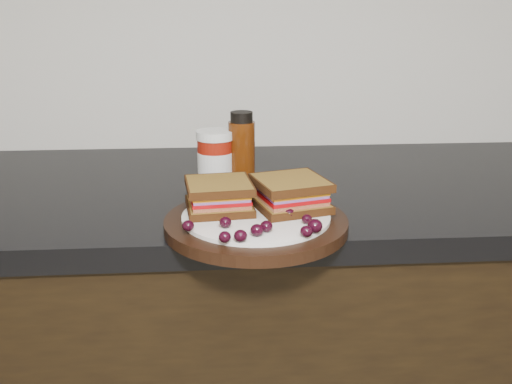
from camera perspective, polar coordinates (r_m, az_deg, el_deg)
countertop at (r=1.11m, az=0.83°, el=0.00°), size 3.98×0.60×0.04m
plate at (r=0.87m, az=-0.00°, el=-3.19°), size 0.28×0.28×0.02m
sandwich_left at (r=0.88m, az=-3.71°, el=-0.39°), size 0.11×0.11×0.05m
sandwich_right at (r=0.89m, az=3.48°, el=-0.15°), size 0.13×0.13×0.05m
grape_0 at (r=0.81m, az=-6.80°, el=-3.36°), size 0.02×0.02×0.02m
grape_1 at (r=0.81m, az=-3.08°, el=-3.04°), size 0.02×0.02×0.02m
grape_2 at (r=0.77m, az=-3.14°, el=-4.51°), size 0.02×0.02×0.02m
grape_3 at (r=0.77m, az=-1.56°, el=-4.40°), size 0.02×0.02×0.02m
grape_4 at (r=0.78m, az=0.09°, el=-3.84°), size 0.02×0.02×0.02m
grape_5 at (r=0.80m, az=1.05°, el=-3.45°), size 0.02×0.02×0.02m
grape_6 at (r=0.78m, az=5.06°, el=-3.95°), size 0.02×0.02×0.02m
grape_7 at (r=0.80m, az=5.91°, el=-3.40°), size 0.02×0.02×0.02m
grape_8 at (r=0.83m, az=5.11°, el=-2.71°), size 0.02×0.02×0.01m
grape_9 at (r=0.85m, az=3.31°, el=-2.16°), size 0.02×0.02×0.02m
grape_10 at (r=0.89m, az=5.36°, el=-1.15°), size 0.02×0.02×0.02m
grape_11 at (r=0.89m, az=3.05°, el=-1.31°), size 0.02×0.02×0.02m
grape_12 at (r=0.91m, az=3.18°, el=-0.78°), size 0.02×0.02×0.02m
grape_13 at (r=0.92m, az=-4.43°, el=-0.68°), size 0.02×0.02×0.02m
grape_14 at (r=0.88m, az=-5.96°, el=-1.58°), size 0.02×0.02×0.02m
grape_15 at (r=0.86m, az=-3.70°, el=-1.94°), size 0.02×0.02×0.02m
grape_16 at (r=0.90m, az=-3.52°, el=-1.00°), size 0.02×0.02×0.01m
grape_17 at (r=0.88m, az=-4.23°, el=-1.37°), size 0.02×0.02×0.02m
grape_18 at (r=0.85m, az=-5.42°, el=-2.13°), size 0.02×0.02×0.02m
condiment_jar at (r=1.08m, az=-4.08°, el=3.43°), size 0.07×0.07×0.10m
oil_bottle at (r=1.08m, az=-1.43°, el=4.38°), size 0.06×0.06×0.14m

